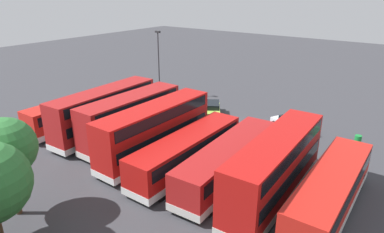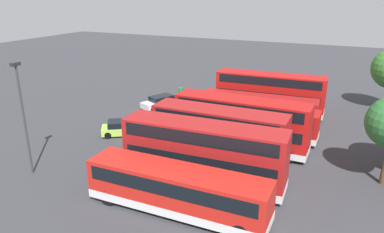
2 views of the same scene
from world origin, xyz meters
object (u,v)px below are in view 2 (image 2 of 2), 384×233
at_px(bus_single_deck_near_end, 271,91).
at_px(bus_single_deck_far_end, 177,189).
at_px(bus_double_decker_sixth, 219,135).
at_px(lamp_post_tall, 23,112).
at_px(bus_single_deck_fourth, 255,119).
at_px(waste_bin_yellow, 181,91).
at_px(bus_double_decker_fifth, 241,122).
at_px(car_hatchback_silver, 123,128).
at_px(bus_double_decker_seventh, 203,152).
at_px(bus_single_deck_third, 258,108).
at_px(car_small_green, 161,102).
at_px(bus_double_decker_second, 270,92).

xyz_separation_m(bus_single_deck_near_end, bus_single_deck_far_end, (25.33, -0.01, 0.00)).
distance_m(bus_double_decker_sixth, lamp_post_tall, 14.67).
bearing_deg(bus_single_deck_fourth, waste_bin_yellow, -127.52).
xyz_separation_m(bus_double_decker_fifth, car_hatchback_silver, (1.69, -11.27, -1.75)).
height_order(bus_double_decker_sixth, bus_double_decker_seventh, same).
xyz_separation_m(bus_single_deck_far_end, waste_bin_yellow, (-24.56, -11.98, -1.15)).
height_order(bus_single_deck_far_end, lamp_post_tall, lamp_post_tall).
xyz_separation_m(bus_double_decker_seventh, bus_single_deck_far_end, (4.02, -0.06, -0.83)).
distance_m(bus_single_deck_near_end, bus_double_decker_fifth, 14.30).
bearing_deg(bus_single_deck_third, car_small_green, -92.04).
relative_size(bus_single_deck_fourth, bus_double_decker_sixth, 1.10).
bearing_deg(waste_bin_yellow, car_small_green, 3.33).
bearing_deg(car_hatchback_silver, lamp_post_tall, -10.62).
distance_m(car_small_green, waste_bin_yellow, 6.11).
bearing_deg(bus_single_deck_far_end, bus_double_decker_second, 178.48).
bearing_deg(bus_double_decker_seventh, waste_bin_yellow, -149.64).
bearing_deg(bus_single_deck_near_end, bus_single_deck_third, 2.13).
bearing_deg(car_small_green, bus_double_decker_seventh, 38.95).
bearing_deg(bus_single_deck_far_end, bus_double_decker_fifth, 176.87).
height_order(bus_double_decker_fifth, bus_double_decker_sixth, same).
distance_m(bus_double_decker_sixth, car_small_green, 16.01).
bearing_deg(waste_bin_yellow, bus_single_deck_third, 62.02).
xyz_separation_m(bus_single_deck_near_end, bus_double_decker_seventh, (21.31, 0.04, 0.83)).
bearing_deg(car_small_green, waste_bin_yellow, -176.67).
height_order(car_hatchback_silver, waste_bin_yellow, car_hatchback_silver).
bearing_deg(car_hatchback_silver, bus_single_deck_fourth, 114.58).
xyz_separation_m(bus_single_deck_fourth, bus_double_decker_fifth, (3.60, -0.30, 0.83)).
distance_m(bus_double_decker_second, bus_double_decker_sixth, 14.33).
relative_size(bus_single_deck_far_end, waste_bin_yellow, 12.40).
height_order(bus_double_decker_fifth, car_hatchback_silver, bus_double_decker_fifth).
bearing_deg(bus_double_decker_second, bus_single_deck_far_end, -1.52).
bearing_deg(bus_single_deck_third, bus_single_deck_fourth, 10.42).
distance_m(car_hatchback_silver, car_small_green, 9.14).
bearing_deg(bus_single_deck_near_end, bus_double_decker_seventh, 0.12).
relative_size(bus_double_decker_second, car_hatchback_silver, 2.73).
xyz_separation_m(bus_single_deck_third, lamp_post_tall, (18.10, -12.72, 3.34)).
distance_m(bus_single_deck_far_end, car_hatchback_silver, 14.23).
relative_size(bus_double_decker_second, bus_single_deck_third, 0.99).
bearing_deg(bus_double_decker_sixth, lamp_post_tall, -58.55).
bearing_deg(bus_single_deck_fourth, bus_double_decker_second, -177.38).
bearing_deg(car_hatchback_silver, bus_single_deck_near_end, 146.21).
bearing_deg(lamp_post_tall, bus_double_decker_sixth, 121.45).
height_order(bus_single_deck_fourth, bus_double_decker_sixth, bus_double_decker_sixth).
bearing_deg(bus_double_decker_seventh, bus_single_deck_far_end, -0.82).
distance_m(bus_double_decker_fifth, car_hatchback_silver, 11.53).
bearing_deg(bus_single_deck_near_end, car_hatchback_silver, -33.79).
xyz_separation_m(bus_single_deck_third, car_hatchback_silver, (8.67, -10.95, -0.92)).
distance_m(bus_single_deck_fourth, bus_double_decker_seventh, 10.72).
bearing_deg(bus_single_deck_near_end, bus_single_deck_fourth, 4.78).
relative_size(bus_double_decker_second, car_small_green, 2.48).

